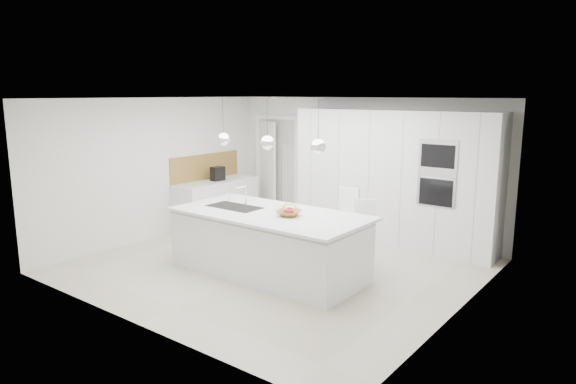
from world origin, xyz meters
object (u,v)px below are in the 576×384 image
Objects in this scene: fruit_bowl at (289,213)px; bar_stool_right at (360,235)px; island_base at (268,245)px; espresso_machine at (218,174)px; bar_stool_left at (344,228)px.

bar_stool_right reaches higher than fruit_bowl.
bar_stool_right is (0.59, 0.95, -0.43)m from fruit_bowl.
bar_stool_right is (0.94, 0.99, 0.08)m from island_base.
island_base is at bearing -24.56° from espresso_machine.
bar_stool_left reaches higher than island_base.
bar_stool_right is at bearing 46.41° from island_base.
fruit_bowl is 1.23× the size of espresso_machine.
espresso_machine is 3.55m from bar_stool_right.
fruit_bowl is 0.29× the size of bar_stool_left.
bar_stool_left is 1.14× the size of bar_stool_right.
bar_stool_right is at bearing 57.97° from fruit_bowl.
espresso_machine is 0.23× the size of bar_stool_left.
bar_stool_right is at bearing -2.32° from espresso_machine.
bar_stool_left is (0.32, 0.95, -0.36)m from fruit_bowl.
bar_stool_left reaches higher than bar_stool_right.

